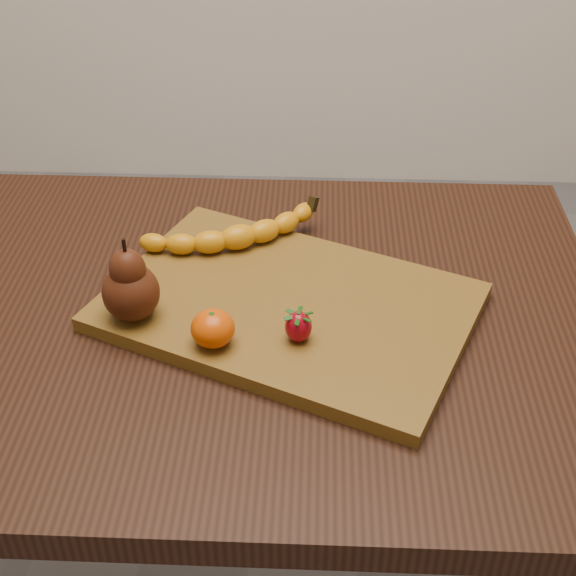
{
  "coord_description": "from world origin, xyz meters",
  "views": [
    {
      "loc": [
        0.12,
        -0.81,
        1.4
      ],
      "look_at": [
        0.09,
        -0.0,
        0.8
      ],
      "focal_mm": 50.0,
      "sensor_mm": 36.0,
      "label": 1
    }
  ],
  "objects_px": {
    "table": "(226,367)",
    "pear": "(129,279)",
    "cutting_board": "(288,307)",
    "mandarin": "(213,328)"
  },
  "relations": [
    {
      "from": "table",
      "to": "cutting_board",
      "type": "bearing_deg",
      "value": -1.1
    },
    {
      "from": "cutting_board",
      "to": "mandarin",
      "type": "bearing_deg",
      "value": -110.95
    },
    {
      "from": "cutting_board",
      "to": "mandarin",
      "type": "relative_size",
      "value": 8.59
    },
    {
      "from": "cutting_board",
      "to": "table",
      "type": "bearing_deg",
      "value": -157.58
    },
    {
      "from": "table",
      "to": "mandarin",
      "type": "height_order",
      "value": "mandarin"
    },
    {
      "from": "table",
      "to": "pear",
      "type": "relative_size",
      "value": 9.09
    },
    {
      "from": "pear",
      "to": "mandarin",
      "type": "bearing_deg",
      "value": -25.17
    },
    {
      "from": "cutting_board",
      "to": "pear",
      "type": "relative_size",
      "value": 4.09
    },
    {
      "from": "table",
      "to": "pear",
      "type": "bearing_deg",
      "value": -159.77
    },
    {
      "from": "table",
      "to": "pear",
      "type": "height_order",
      "value": "pear"
    }
  ]
}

